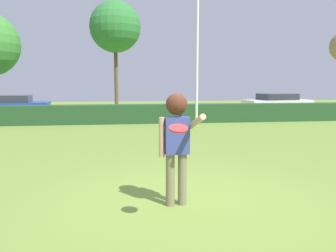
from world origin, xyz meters
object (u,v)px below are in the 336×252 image
(frisbee, at_px, (178,128))
(lamppost, at_px, (197,42))
(parked_car_blue, at_px, (10,105))
(parked_car_white, at_px, (277,102))
(person, at_px, (177,135))
(oak_tree, at_px, (115,27))

(frisbee, xyz_separation_m, lamppost, (2.61, 10.80, 2.37))
(parked_car_blue, bearing_deg, lamppost, -26.55)
(parked_car_white, bearing_deg, lamppost, -139.73)
(person, relative_size, lamppost, 0.26)
(person, height_order, frisbee, person)
(person, distance_m, frisbee, 0.95)
(person, relative_size, parked_car_blue, 0.41)
(frisbee, bearing_deg, person, 82.39)
(parked_car_white, height_order, oak_tree, oak_tree)
(oak_tree, bearing_deg, person, -86.23)
(parked_car_blue, xyz_separation_m, oak_tree, (5.83, 5.01, 5.16))
(parked_car_blue, height_order, oak_tree, oak_tree)
(parked_car_blue, relative_size, parked_car_white, 0.99)
(person, bearing_deg, frisbee, -97.61)
(frisbee, height_order, parked_car_blue, frisbee)
(person, bearing_deg, parked_car_white, 59.75)
(frisbee, xyz_separation_m, oak_tree, (-1.18, 20.62, 4.48))
(person, xyz_separation_m, lamppost, (2.49, 9.89, 2.60))
(lamppost, distance_m, parked_car_white, 9.01)
(frisbee, distance_m, oak_tree, 21.13)
(parked_car_blue, xyz_separation_m, parked_car_white, (16.09, 0.68, 0.00))
(frisbee, relative_size, parked_car_white, 0.06)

